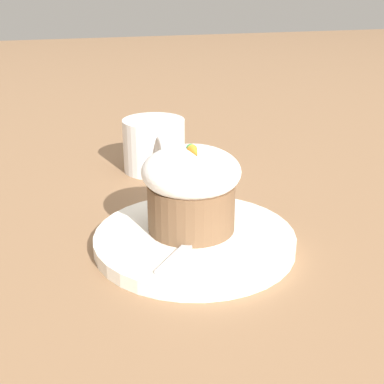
% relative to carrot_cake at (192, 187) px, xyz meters
% --- Properties ---
extents(ground_plane, '(4.00, 4.00, 0.00)m').
position_rel_carrot_cake_xyz_m(ground_plane, '(0.01, -0.00, -0.06)').
color(ground_plane, '#846042').
extents(dessert_plate, '(0.21, 0.21, 0.01)m').
position_rel_carrot_cake_xyz_m(dessert_plate, '(0.01, -0.00, -0.06)').
color(dessert_plate, white).
rests_on(dessert_plate, ground_plane).
extents(carrot_cake, '(0.10, 0.10, 0.10)m').
position_rel_carrot_cake_xyz_m(carrot_cake, '(0.00, 0.00, 0.00)').
color(carrot_cake, brown).
rests_on(carrot_cake, dessert_plate).
extents(spoon, '(0.10, 0.09, 0.01)m').
position_rel_carrot_cake_xyz_m(spoon, '(0.02, -0.00, -0.04)').
color(spoon, '#B7B7BC').
rests_on(spoon, dessert_plate).
extents(coffee_cup, '(0.13, 0.09, 0.08)m').
position_rel_carrot_cake_xyz_m(coffee_cup, '(-0.23, 0.01, -0.02)').
color(coffee_cup, white).
rests_on(coffee_cup, ground_plane).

